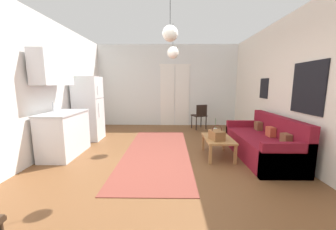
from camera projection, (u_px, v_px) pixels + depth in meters
The scene contains 14 objects.
ground_plane at pixel (164, 170), 3.50m from camera, with size 5.52×7.99×0.10m, color brown.
wall_back at pixel (168, 86), 6.96m from camera, with size 5.12×0.13×2.87m.
wall_right at pixel (313, 87), 3.24m from camera, with size 0.12×7.59×2.87m.
wall_left at pixel (18, 87), 3.30m from camera, with size 0.12×7.59×2.87m.
area_rug at pixel (157, 152), 4.27m from camera, with size 1.38×3.53×0.01m, color brown.
couch at pixel (264, 144), 3.91m from camera, with size 0.84×1.93×0.86m.
coffee_table at pixel (218, 140), 3.96m from camera, with size 0.55×0.87×0.40m.
bamboo_vase at pixel (215, 132), 4.06m from camera, with size 0.08×0.08×0.39m.
handbag at pixel (217, 135), 3.79m from camera, with size 0.29×0.35×0.30m.
refrigerator at pixel (89, 109), 5.15m from camera, with size 0.65×0.61×1.69m.
kitchen_counter at pixel (62, 117), 3.99m from camera, with size 0.61×1.13×2.13m.
accent_chair at pixel (200, 115), 6.39m from camera, with size 0.53×0.52×0.83m.
pendant_lamp_near at pixel (170, 33), 2.74m from camera, with size 0.22×0.22×0.78m.
pendant_lamp_far at pixel (173, 53), 4.53m from camera, with size 0.28×0.28×0.78m.
Camera 1 is at (0.12, -3.30, 1.48)m, focal length 20.61 mm.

